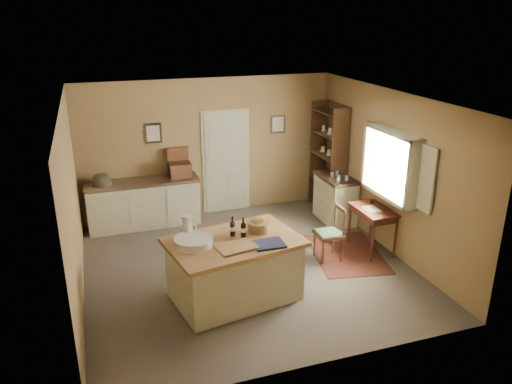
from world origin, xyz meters
TOP-DOWN VIEW (x-y plane):
  - ground at (0.00, 0.00)m, footprint 5.00×5.00m
  - wall_back at (0.00, 2.50)m, footprint 5.00×0.10m
  - wall_front at (0.00, -2.50)m, footprint 5.00×0.10m
  - wall_left at (-2.50, 0.00)m, footprint 0.10×5.00m
  - wall_right at (2.50, 0.00)m, footprint 0.10×5.00m
  - ceiling at (0.00, 0.00)m, footprint 5.00×5.00m
  - door at (0.35, 2.47)m, footprint 0.97×0.06m
  - framed_prints at (0.20, 2.48)m, footprint 2.82×0.02m
  - window at (2.42, -0.20)m, footprint 0.25×1.99m
  - work_island at (-0.44, -0.81)m, footprint 1.98×1.48m
  - sideboard at (-1.34, 2.20)m, footprint 2.09×0.59m
  - rug at (1.75, -0.09)m, footprint 1.38×1.77m
  - writing_desk at (2.20, -0.09)m, footprint 0.51×0.84m
  - desk_chair at (1.36, -0.15)m, footprint 0.43×0.43m
  - right_cabinet at (2.20, 1.27)m, footprint 0.54×0.96m
  - shelving_unit at (2.36, 1.85)m, footprint 0.37×0.98m

SIDE VIEW (x-z plane):
  - ground at x=0.00m, z-range 0.00..0.00m
  - rug at x=1.75m, z-range 0.00..0.01m
  - desk_chair at x=1.36m, z-range 0.00..0.89m
  - right_cabinet at x=2.20m, z-range -0.04..0.95m
  - sideboard at x=-1.34m, z-range -0.11..1.07m
  - work_island at x=-0.44m, z-range -0.12..1.08m
  - writing_desk at x=2.20m, z-range 0.26..1.07m
  - door at x=0.35m, z-range 0.00..2.11m
  - shelving_unit at x=2.36m, z-range 0.00..2.18m
  - wall_back at x=0.00m, z-range 0.00..2.70m
  - wall_front at x=0.00m, z-range 0.00..2.70m
  - wall_left at x=-2.50m, z-range 0.00..2.70m
  - wall_right at x=2.50m, z-range 0.00..2.70m
  - window at x=2.42m, z-range 0.99..2.11m
  - framed_prints at x=0.20m, z-range 1.53..1.91m
  - ceiling at x=0.00m, z-range 2.70..2.70m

